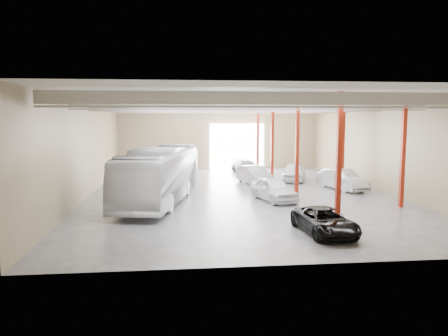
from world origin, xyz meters
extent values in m
cube|color=#45454A|center=(0.00, 0.00, 0.00)|extent=(22.00, 32.00, 0.01)
cube|color=#B8B8B2|center=(0.00, 0.00, 7.00)|extent=(22.00, 32.00, 0.12)
cube|color=#77654A|center=(0.00, 16.00, 3.50)|extent=(22.00, 0.12, 7.00)
cube|color=#77654A|center=(0.00, -16.00, 3.50)|extent=(22.00, 0.12, 7.00)
cube|color=#77654A|center=(-11.00, 0.00, 3.50)|extent=(0.12, 32.00, 7.00)
cube|color=#77654A|center=(11.00, 0.00, 3.50)|extent=(0.12, 32.00, 7.00)
cube|color=white|center=(2.00, 15.85, 2.50)|extent=(6.00, 0.20, 5.00)
cube|color=maroon|center=(3.80, -10.00, 3.50)|extent=(0.25, 0.25, 7.00)
cube|color=maroon|center=(3.80, -2.00, 3.50)|extent=(0.25, 0.25, 7.00)
cube|color=maroon|center=(3.80, 6.00, 3.50)|extent=(0.25, 0.25, 7.00)
cube|color=maroon|center=(3.80, 13.00, 3.50)|extent=(0.25, 0.25, 7.00)
cube|color=maroon|center=(9.50, -6.00, 3.50)|extent=(0.25, 0.25, 7.00)
cube|color=maroon|center=(9.50, 4.00, 3.50)|extent=(0.25, 0.25, 7.00)
cube|color=#BABAB5|center=(0.00, -12.00, 6.55)|extent=(21.60, 0.15, 0.60)
cube|color=#BABAB5|center=(0.00, -12.00, 6.15)|extent=(21.60, 0.10, 0.10)
cube|color=#BABAB5|center=(0.00, -6.00, 6.55)|extent=(21.60, 0.15, 0.60)
cube|color=#BABAB5|center=(0.00, -6.00, 6.15)|extent=(21.60, 0.10, 0.10)
cube|color=#BABAB5|center=(0.00, 0.00, 6.55)|extent=(21.60, 0.15, 0.60)
cube|color=#BABAB5|center=(0.00, 0.00, 6.15)|extent=(21.60, 0.10, 0.10)
cube|color=#BABAB5|center=(0.00, 6.00, 6.55)|extent=(21.60, 0.15, 0.60)
cube|color=#BABAB5|center=(0.00, 6.00, 6.15)|extent=(21.60, 0.10, 0.10)
cube|color=#BABAB5|center=(0.00, 12.00, 6.55)|extent=(21.60, 0.15, 0.60)
cube|color=#BABAB5|center=(0.00, 12.00, 6.15)|extent=(21.60, 0.10, 0.10)
imported|color=silver|center=(-5.77, -2.45, 1.84)|extent=(5.65, 13.57, 3.68)
imported|color=black|center=(2.50, -11.74, 0.64)|extent=(2.50, 4.75, 1.27)
imported|color=white|center=(1.93, -3.00, 0.78)|extent=(2.92, 4.89, 1.56)
imported|color=#A7A6AB|center=(1.92, 4.50, 0.78)|extent=(2.65, 4.99, 1.56)
imported|color=slate|center=(2.41, 12.00, 0.68)|extent=(3.02, 4.99, 1.35)
imported|color=silver|center=(8.30, 0.87, 0.81)|extent=(2.92, 5.19, 1.62)
imported|color=white|center=(5.82, 6.07, 0.80)|extent=(3.29, 5.07, 1.61)
camera|label=1|loc=(-4.65, -31.93, 5.66)|focal=35.00mm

